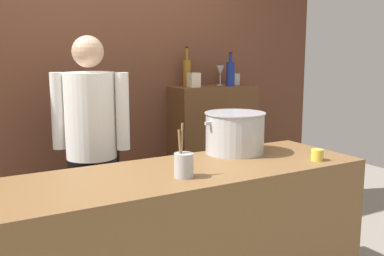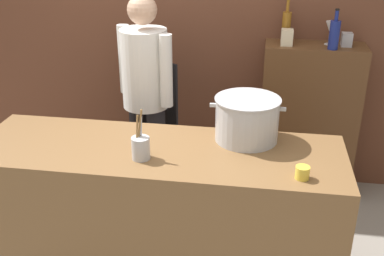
{
  "view_description": "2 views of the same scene",
  "coord_description": "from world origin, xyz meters",
  "px_view_note": "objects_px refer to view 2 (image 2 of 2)",
  "views": [
    {
      "loc": [
        -1.19,
        -2.17,
        1.56
      ],
      "look_at": [
        0.28,
        0.36,
        1.06
      ],
      "focal_mm": 42.45,
      "sensor_mm": 36.0,
      "label": 1
    },
    {
      "loc": [
        0.59,
        -2.4,
        2.16
      ],
      "look_at": [
        0.17,
        0.27,
        0.92
      ],
      "focal_mm": 43.94,
      "sensor_mm": 36.0,
      "label": 2
    }
  ],
  "objects_px": {
    "wine_bottle_amber": "(286,26)",
    "spice_tin_silver": "(347,40)",
    "wine_glass_wide": "(330,28)",
    "utensil_crock": "(141,147)",
    "wine_bottle_cobalt": "(334,34)",
    "butter_jar": "(302,173)",
    "spice_tin_cream": "(287,37)",
    "stockpot_large": "(247,119)",
    "chef": "(146,90)"
  },
  "relations": [
    {
      "from": "wine_bottle_amber",
      "to": "spice_tin_silver",
      "type": "xyz_separation_m",
      "value": [
        0.45,
        -0.07,
        -0.07
      ]
    },
    {
      "from": "wine_glass_wide",
      "to": "spice_tin_silver",
      "type": "height_order",
      "value": "wine_glass_wide"
    },
    {
      "from": "utensil_crock",
      "to": "wine_bottle_cobalt",
      "type": "bearing_deg",
      "value": 46.82
    },
    {
      "from": "wine_glass_wide",
      "to": "butter_jar",
      "type": "bearing_deg",
      "value": -99.47
    },
    {
      "from": "wine_bottle_amber",
      "to": "wine_bottle_cobalt",
      "type": "bearing_deg",
      "value": -26.03
    },
    {
      "from": "spice_tin_cream",
      "to": "butter_jar",
      "type": "bearing_deg",
      "value": -86.8
    },
    {
      "from": "stockpot_large",
      "to": "utensil_crock",
      "type": "xyz_separation_m",
      "value": [
        -0.57,
        -0.34,
        -0.06
      ]
    },
    {
      "from": "wine_glass_wide",
      "to": "spice_tin_cream",
      "type": "bearing_deg",
      "value": -167.36
    },
    {
      "from": "butter_jar",
      "to": "spice_tin_silver",
      "type": "height_order",
      "value": "spice_tin_silver"
    },
    {
      "from": "stockpot_large",
      "to": "butter_jar",
      "type": "relative_size",
      "value": 5.99
    },
    {
      "from": "stockpot_large",
      "to": "chef",
      "type": "bearing_deg",
      "value": 142.76
    },
    {
      "from": "stockpot_large",
      "to": "butter_jar",
      "type": "bearing_deg",
      "value": -53.57
    },
    {
      "from": "chef",
      "to": "utensil_crock",
      "type": "distance_m",
      "value": 0.95
    },
    {
      "from": "spice_tin_silver",
      "to": "spice_tin_cream",
      "type": "height_order",
      "value": "spice_tin_cream"
    },
    {
      "from": "wine_glass_wide",
      "to": "spice_tin_cream",
      "type": "relative_size",
      "value": 1.46
    },
    {
      "from": "wine_bottle_cobalt",
      "to": "spice_tin_cream",
      "type": "height_order",
      "value": "wine_bottle_cobalt"
    },
    {
      "from": "wine_bottle_amber",
      "to": "spice_tin_silver",
      "type": "bearing_deg",
      "value": -8.31
    },
    {
      "from": "chef",
      "to": "spice_tin_silver",
      "type": "distance_m",
      "value": 1.54
    },
    {
      "from": "utensil_crock",
      "to": "wine_bottle_cobalt",
      "type": "xyz_separation_m",
      "value": [
        1.14,
        1.22,
        0.4
      ]
    },
    {
      "from": "chef",
      "to": "stockpot_large",
      "type": "xyz_separation_m",
      "value": [
        0.77,
        -0.59,
        0.07
      ]
    },
    {
      "from": "stockpot_large",
      "to": "utensil_crock",
      "type": "bearing_deg",
      "value": -149.16
    },
    {
      "from": "butter_jar",
      "to": "stockpot_large",
      "type": "bearing_deg",
      "value": 126.43
    },
    {
      "from": "chef",
      "to": "butter_jar",
      "type": "bearing_deg",
      "value": 169.74
    },
    {
      "from": "spice_tin_silver",
      "to": "utensil_crock",
      "type": "bearing_deg",
      "value": -133.48
    },
    {
      "from": "wine_bottle_amber",
      "to": "spice_tin_silver",
      "type": "distance_m",
      "value": 0.46
    },
    {
      "from": "spice_tin_cream",
      "to": "chef",
      "type": "bearing_deg",
      "value": -160.96
    },
    {
      "from": "wine_bottle_cobalt",
      "to": "wine_bottle_amber",
      "type": "relative_size",
      "value": 0.86
    },
    {
      "from": "wine_bottle_cobalt",
      "to": "wine_glass_wide",
      "type": "distance_m",
      "value": 0.14
    },
    {
      "from": "spice_tin_cream",
      "to": "spice_tin_silver",
      "type": "bearing_deg",
      "value": 4.97
    },
    {
      "from": "chef",
      "to": "utensil_crock",
      "type": "relative_size",
      "value": 5.74
    },
    {
      "from": "butter_jar",
      "to": "chef",
      "type": "bearing_deg",
      "value": 137.02
    },
    {
      "from": "wine_bottle_amber",
      "to": "spice_tin_cream",
      "type": "xyz_separation_m",
      "value": [
        0.01,
        -0.1,
        -0.06
      ]
    },
    {
      "from": "wine_bottle_amber",
      "to": "spice_tin_silver",
      "type": "height_order",
      "value": "wine_bottle_amber"
    },
    {
      "from": "stockpot_large",
      "to": "spice_tin_silver",
      "type": "distance_m",
      "value": 1.22
    },
    {
      "from": "wine_bottle_amber",
      "to": "stockpot_large",
      "type": "bearing_deg",
      "value": -102.47
    },
    {
      "from": "spice_tin_cream",
      "to": "stockpot_large",
      "type": "bearing_deg",
      "value": -104.23
    },
    {
      "from": "butter_jar",
      "to": "spice_tin_silver",
      "type": "bearing_deg",
      "value": 75.46
    },
    {
      "from": "wine_bottle_amber",
      "to": "spice_tin_cream",
      "type": "height_order",
      "value": "wine_bottle_amber"
    },
    {
      "from": "spice_tin_silver",
      "to": "wine_bottle_amber",
      "type": "bearing_deg",
      "value": 171.69
    },
    {
      "from": "stockpot_large",
      "to": "spice_tin_silver",
      "type": "relative_size",
      "value": 4.44
    },
    {
      "from": "stockpot_large",
      "to": "wine_glass_wide",
      "type": "xyz_separation_m",
      "value": [
        0.55,
        1.01,
        0.35
      ]
    },
    {
      "from": "spice_tin_silver",
      "to": "chef",
      "type": "bearing_deg",
      "value": -165.05
    },
    {
      "from": "stockpot_large",
      "to": "wine_bottle_amber",
      "type": "distance_m",
      "value": 1.12
    },
    {
      "from": "chef",
      "to": "spice_tin_silver",
      "type": "xyz_separation_m",
      "value": [
        1.45,
        0.39,
        0.34
      ]
    },
    {
      "from": "stockpot_large",
      "to": "wine_bottle_amber",
      "type": "xyz_separation_m",
      "value": [
        0.23,
        1.04,
        0.35
      ]
    },
    {
      "from": "wine_bottle_cobalt",
      "to": "wine_glass_wide",
      "type": "bearing_deg",
      "value": 97.19
    },
    {
      "from": "wine_glass_wide",
      "to": "chef",
      "type": "bearing_deg",
      "value": -162.44
    },
    {
      "from": "chef",
      "to": "wine_glass_wide",
      "type": "bearing_deg",
      "value": -129.73
    },
    {
      "from": "stockpot_large",
      "to": "utensil_crock",
      "type": "distance_m",
      "value": 0.67
    },
    {
      "from": "chef",
      "to": "wine_glass_wide",
      "type": "distance_m",
      "value": 1.45
    }
  ]
}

